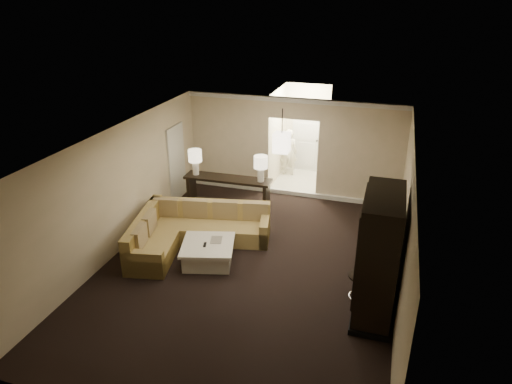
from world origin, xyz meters
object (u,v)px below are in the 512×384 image
(drink_table, at_px, (360,282))
(sectional_sofa, at_px, (190,231))
(console_table, at_px, (228,190))
(armoire, at_px, (377,258))
(coffee_table, at_px, (208,252))
(person, at_px, (289,150))

(drink_table, bearing_deg, sectional_sofa, 165.69)
(sectional_sofa, distance_m, console_table, 2.04)
(armoire, distance_m, drink_table, 0.76)
(coffee_table, relative_size, drink_table, 2.28)
(armoire, bearing_deg, drink_table, 142.42)
(armoire, xyz_separation_m, drink_table, (-0.25, 0.19, -0.69))
(coffee_table, xyz_separation_m, armoire, (3.50, -0.63, 0.89))
(sectional_sofa, xyz_separation_m, armoire, (4.17, -1.19, 0.77))
(console_table, xyz_separation_m, drink_table, (3.74, -3.03, -0.11))
(coffee_table, bearing_deg, armoire, -10.23)
(console_table, height_order, drink_table, console_table)
(coffee_table, relative_size, console_table, 0.58)
(console_table, bearing_deg, drink_table, -40.50)
(drink_table, bearing_deg, coffee_table, 172.25)
(coffee_table, relative_size, person, 0.82)
(drink_table, xyz_separation_m, person, (-2.79, 5.92, 0.40))
(sectional_sofa, bearing_deg, drink_table, -25.72)
(drink_table, bearing_deg, console_table, 141.04)
(sectional_sofa, bearing_deg, person, 65.69)
(armoire, relative_size, drink_table, 3.95)
(sectional_sofa, distance_m, person, 5.07)
(console_table, distance_m, drink_table, 4.82)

